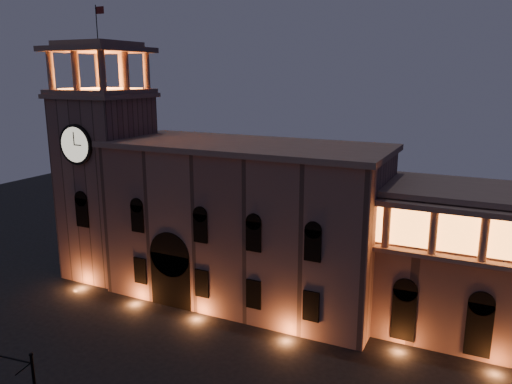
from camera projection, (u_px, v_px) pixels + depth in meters
government_building at (244, 222)px, 55.09m from camera, size 30.80×12.80×17.60m
clock_tower at (107, 176)px, 61.20m from camera, size 9.80×9.80×32.40m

